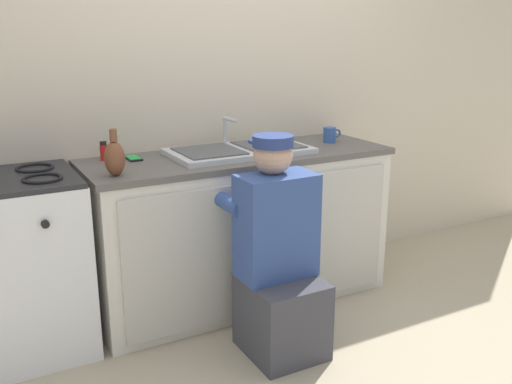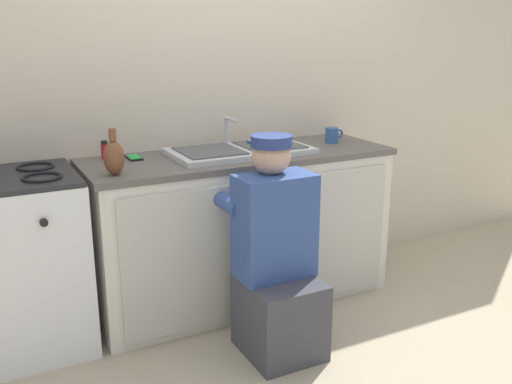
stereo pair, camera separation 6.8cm
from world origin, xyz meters
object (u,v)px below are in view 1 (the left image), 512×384
at_px(spice_bottle_red, 104,151).
at_px(cell_phone, 133,158).
at_px(coffee_mug, 330,135).
at_px(vase_decorative, 115,158).
at_px(stove_range, 17,266).
at_px(plumber_person, 278,265).
at_px(sink_double_basin, 239,150).

relative_size(spice_bottle_red, cell_phone, 0.75).
height_order(cell_phone, coffee_mug, coffee_mug).
height_order(spice_bottle_red, coffee_mug, spice_bottle_red).
relative_size(coffee_mug, vase_decorative, 0.55).
relative_size(cell_phone, coffee_mug, 1.11).
distance_m(stove_range, plumber_person, 1.30).
height_order(coffee_mug, vase_decorative, vase_decorative).
distance_m(spice_bottle_red, cell_phone, 0.16).
bearing_deg(cell_phone, stove_range, -167.64).
bearing_deg(sink_double_basin, spice_bottle_red, 165.41).
relative_size(stove_range, cell_phone, 6.62).
height_order(plumber_person, cell_phone, plumber_person).
bearing_deg(stove_range, plumber_person, -28.16).
bearing_deg(plumber_person, cell_phone, 122.56).
distance_m(coffee_mug, vase_decorative, 1.43).
bearing_deg(vase_decorative, plumber_person, -33.20).
distance_m(plumber_person, vase_decorative, 0.96).
distance_m(cell_phone, vase_decorative, 0.38).
xyz_separation_m(sink_double_basin, stove_range, (-1.24, -0.00, -0.46)).
bearing_deg(sink_double_basin, cell_phone, 166.23).
bearing_deg(spice_bottle_red, vase_decorative, -95.70).
distance_m(sink_double_basin, cell_phone, 0.60).
bearing_deg(plumber_person, spice_bottle_red, 128.07).
bearing_deg(stove_range, spice_bottle_red, 20.45).
relative_size(plumber_person, vase_decorative, 4.80).
bearing_deg(vase_decorative, stove_range, 159.76).
height_order(sink_double_basin, spice_bottle_red, sink_double_basin).
bearing_deg(vase_decorative, spice_bottle_red, 84.30).
height_order(sink_double_basin, stove_range, sink_double_basin).
distance_m(cell_phone, coffee_mug, 1.24).
distance_m(spice_bottle_red, vase_decorative, 0.37).
distance_m(plumber_person, cell_phone, 1.00).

